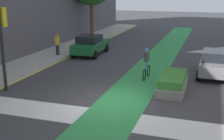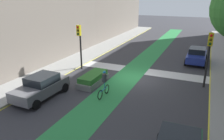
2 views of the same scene
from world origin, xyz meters
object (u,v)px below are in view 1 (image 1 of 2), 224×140
traffic_signal_near_left (2,33)px  cyclist_in_lane (146,62)px  car_green_left_far (90,45)px  median_planter (173,83)px  pedestrian_sidewalk_left_a (57,44)px  car_grey_right_far (216,63)px

traffic_signal_near_left → cyclist_in_lane: bearing=34.4°
car_green_left_far → median_planter: (7.48, -6.95, -0.40)m
pedestrian_sidewalk_left_a → median_planter: (9.62, -5.47, -0.62)m
pedestrian_sidewalk_left_a → median_planter: 11.08m
traffic_signal_near_left → median_planter: size_ratio=1.30×
traffic_signal_near_left → median_planter: (8.22, 2.72, -2.59)m
median_planter → cyclist_in_lane: bearing=136.6°
car_green_left_far → cyclist_in_lane: size_ratio=2.29×
car_green_left_far → pedestrian_sidewalk_left_a: (-2.14, -1.48, 0.22)m
car_grey_right_far → pedestrian_sidewalk_left_a: size_ratio=2.48×
car_grey_right_far → car_green_left_far: size_ratio=1.00×
car_green_left_far → median_planter: size_ratio=1.30×
cyclist_in_lane → pedestrian_sidewalk_left_a: 8.71m
cyclist_in_lane → traffic_signal_near_left: bearing=-145.6°
traffic_signal_near_left → cyclist_in_lane: 8.06m
car_green_left_far → median_planter: 10.22m
traffic_signal_near_left → car_green_left_far: size_ratio=1.00×
cyclist_in_lane → pedestrian_sidewalk_left_a: bearing=154.2°
cyclist_in_lane → car_green_left_far: bearing=137.2°
car_green_left_far → pedestrian_sidewalk_left_a: size_ratio=2.49×
car_grey_right_far → cyclist_in_lane: (-3.91, -1.93, 0.17)m
traffic_signal_near_left → car_grey_right_far: bearing=31.5°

